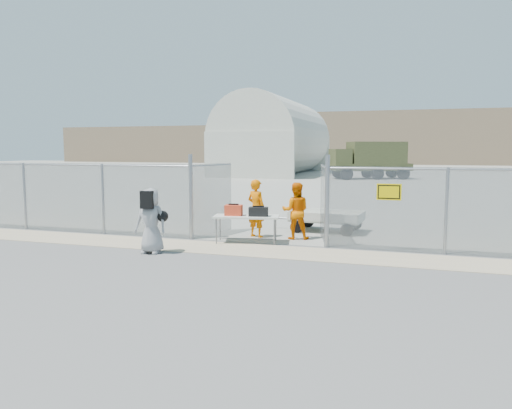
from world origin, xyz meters
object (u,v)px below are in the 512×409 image
(security_worker_left, at_px, (256,208))
(security_worker_right, at_px, (296,211))
(utility_trailer, at_px, (327,221))
(visitor, at_px, (151,221))
(folding_table, at_px, (246,229))

(security_worker_left, distance_m, security_worker_right, 1.20)
(security_worker_right, bearing_deg, utility_trailer, -123.84)
(visitor, xyz_separation_m, utility_trailer, (3.70, 4.65, -0.48))
(folding_table, distance_m, visitor, 2.82)
(folding_table, height_order, visitor, visitor)
(security_worker_right, bearing_deg, visitor, 32.86)
(visitor, distance_m, utility_trailer, 5.96)
(utility_trailer, bearing_deg, folding_table, -120.72)
(folding_table, bearing_deg, utility_trailer, 42.60)
(utility_trailer, bearing_deg, security_worker_right, -107.13)
(utility_trailer, bearing_deg, visitor, -123.81)
(security_worker_left, xyz_separation_m, utility_trailer, (1.84, 1.66, -0.52))
(folding_table, height_order, utility_trailer, folding_table)
(visitor, bearing_deg, utility_trailer, 47.29)
(folding_table, distance_m, security_worker_left, 1.05)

